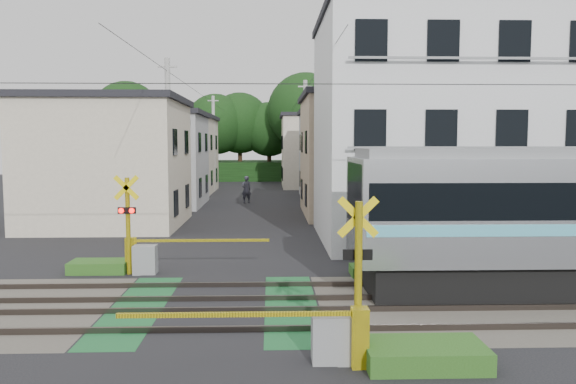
{
  "coord_description": "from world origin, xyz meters",
  "views": [
    {
      "loc": [
        1.39,
        -13.66,
        4.06
      ],
      "look_at": [
        1.98,
        5.0,
        2.42
      ],
      "focal_mm": 35.0,
      "sensor_mm": 36.0,
      "label": 1
    }
  ],
  "objects_px": {
    "crossing_signal_near": "(336,326)",
    "pedestrian": "(246,190)",
    "crossing_signal_far": "(143,251)",
    "apartment_block": "(442,128)"
  },
  "relations": [
    {
      "from": "crossing_signal_near",
      "to": "pedestrian",
      "type": "relative_size",
      "value": 2.57
    },
    {
      "from": "crossing_signal_far",
      "to": "crossing_signal_near",
      "type": "bearing_deg",
      "value": -54.71
    },
    {
      "from": "crossing_signal_near",
      "to": "pedestrian",
      "type": "distance_m",
      "value": 27.94
    },
    {
      "from": "apartment_block",
      "to": "pedestrian",
      "type": "bearing_deg",
      "value": 120.85
    },
    {
      "from": "crossing_signal_far",
      "to": "apartment_block",
      "type": "bearing_deg",
      "value": 27.78
    },
    {
      "from": "crossing_signal_far",
      "to": "apartment_block",
      "type": "xyz_separation_m",
      "value": [
        11.09,
        5.84,
        3.94
      ]
    },
    {
      "from": "pedestrian",
      "to": "crossing_signal_near",
      "type": "bearing_deg",
      "value": 74.53
    },
    {
      "from": "apartment_block",
      "to": "pedestrian",
      "type": "xyz_separation_m",
      "value": [
        -8.75,
        14.65,
        -3.73
      ]
    },
    {
      "from": "apartment_block",
      "to": "pedestrian",
      "type": "distance_m",
      "value": 17.47
    },
    {
      "from": "pedestrian",
      "to": "crossing_signal_far",
      "type": "bearing_deg",
      "value": 62.2
    }
  ]
}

